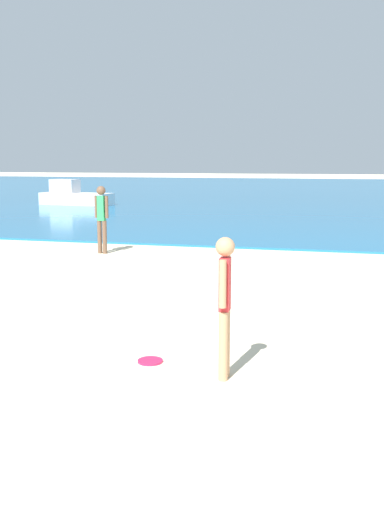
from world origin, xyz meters
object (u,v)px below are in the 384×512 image
Objects in this scene: person_standing at (225,299)px; person_distant at (102,215)px; frisbee at (150,361)px; boat_near at (74,196)px.

person_standing is 9.06m from person_distant.
person_standing is 5.23× the size of frisbee.
frisbee is 0.17× the size of person_distant.
boat_near is at bearing 27.40° from person_standing.
person_distant is at bearing -53.99° from boat_near.
person_distant reaches higher than person_standing.
person_distant is (-3.81, 7.43, 0.96)m from frisbee.
person_standing reaches higher than boat_near.
person_standing is at bearing -52.85° from boat_near.
person_standing is 25.25m from boat_near.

